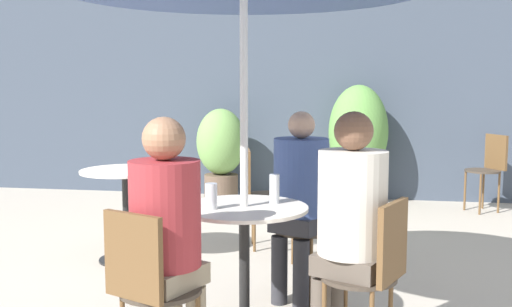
# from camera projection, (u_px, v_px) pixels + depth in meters

# --- Properties ---
(storefront_wall) EXTENTS (10.00, 0.06, 3.00)m
(storefront_wall) POSITION_uv_depth(u_px,v_px,m) (298.00, 77.00, 7.41)
(storefront_wall) COLOR #3D4756
(storefront_wall) RESTS_ON ground_plane
(cafe_table_near) EXTENTS (0.72, 0.72, 0.74)m
(cafe_table_near) POSITION_uv_depth(u_px,v_px,m) (244.00, 243.00, 3.35)
(cafe_table_near) COLOR black
(cafe_table_near) RESTS_ON ground_plane
(cafe_table_far) EXTENTS (0.71, 0.71, 0.74)m
(cafe_table_far) POSITION_uv_depth(u_px,v_px,m) (126.00, 195.00, 4.77)
(cafe_table_far) COLOR black
(cafe_table_far) RESTS_ON ground_plane
(bistro_chair_0) EXTENTS (0.42, 0.43, 0.86)m
(bistro_chair_0) POSITION_uv_depth(u_px,v_px,m) (148.00, 281.00, 2.71)
(bistro_chair_0) COLOR #42382D
(bistro_chair_0) RESTS_ON ground_plane
(bistro_chair_1) EXTENTS (0.43, 0.42, 0.86)m
(bistro_chair_1) POSITION_uv_depth(u_px,v_px,m) (375.00, 266.00, 2.93)
(bistro_chair_1) COLOR #42382D
(bistro_chair_1) RESTS_ON ground_plane
(bistro_chair_2) EXTENTS (0.42, 0.43, 0.86)m
(bistro_chair_2) POSITION_uv_depth(u_px,v_px,m) (310.00, 218.00, 3.99)
(bistro_chair_2) COLOR #42382D
(bistro_chair_2) RESTS_ON ground_plane
(bistro_chair_3) EXTENTS (0.41, 0.39, 0.86)m
(bistro_chair_3) POSITION_uv_depth(u_px,v_px,m) (258.00, 188.00, 5.14)
(bistro_chair_3) COLOR #42382D
(bistro_chair_3) RESTS_ON ground_plane
(bistro_chair_4) EXTENTS (0.44, 0.43, 0.86)m
(bistro_chair_4) POSITION_uv_depth(u_px,v_px,m) (489.00, 164.00, 6.64)
(bistro_chair_4) COLOR #42382D
(bistro_chair_4) RESTS_ON ground_plane
(bistro_chair_5) EXTENTS (0.41, 0.39, 0.86)m
(bistro_chair_5) POSITION_uv_depth(u_px,v_px,m) (323.00, 197.00, 4.71)
(bistro_chair_5) COLOR #42382D
(bistro_chair_5) RESTS_ON ground_plane
(seated_person_0) EXTENTS (0.39, 0.40, 1.27)m
(seated_person_0) POSITION_uv_depth(u_px,v_px,m) (167.00, 226.00, 2.79)
(seated_person_0) COLOR gray
(seated_person_0) RESTS_ON ground_plane
(seated_person_1) EXTENTS (0.42, 0.40, 1.28)m
(seated_person_1) POSITION_uv_depth(u_px,v_px,m) (350.00, 216.00, 2.98)
(seated_person_1) COLOR brown
(seated_person_1) RESTS_ON ground_plane
(seated_person_2) EXTENTS (0.41, 0.43, 1.24)m
(seated_person_2) POSITION_uv_depth(u_px,v_px,m) (300.00, 190.00, 3.85)
(seated_person_2) COLOR #2D2D33
(seated_person_2) RESTS_ON ground_plane
(beer_glass_0) EXTENTS (0.06, 0.06, 0.17)m
(beer_glass_0) POSITION_uv_depth(u_px,v_px,m) (274.00, 189.00, 3.40)
(beer_glass_0) COLOR silver
(beer_glass_0) RESTS_ON cafe_table_near
(beer_glass_1) EXTENTS (0.07, 0.07, 0.14)m
(beer_glass_1) POSITION_uv_depth(u_px,v_px,m) (211.00, 196.00, 3.25)
(beer_glass_1) COLOR silver
(beer_glass_1) RESTS_ON cafe_table_near
(potted_plant_0) EXTENTS (0.58, 0.58, 1.12)m
(potted_plant_0) POSITION_uv_depth(u_px,v_px,m) (221.00, 149.00, 7.19)
(potted_plant_0) COLOR brown
(potted_plant_0) RESTS_ON ground_plane
(potted_plant_1) EXTENTS (0.70, 0.70, 1.41)m
(potted_plant_1) POSITION_uv_depth(u_px,v_px,m) (358.00, 137.00, 7.03)
(potted_plant_1) COLOR slate
(potted_plant_1) RESTS_ON ground_plane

